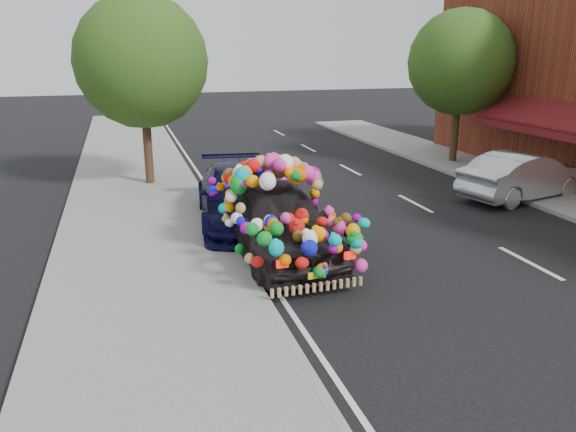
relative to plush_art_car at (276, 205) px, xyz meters
name	(u,v)px	position (x,y,z in m)	size (l,w,h in m)	color
ground	(376,282)	(1.49, -2.00, -1.17)	(100.00, 100.00, 0.00)	black
sidewalk	(153,307)	(-2.81, -2.00, -1.11)	(4.00, 60.00, 0.12)	gray
kerb	(261,293)	(-0.86, -2.00, -1.11)	(0.15, 60.00, 0.13)	gray
lane_markings	(529,263)	(5.09, -2.00, -1.17)	(6.00, 50.00, 0.01)	silver
tree_near_sidewalk	(142,61)	(-2.31, 7.50, 2.85)	(4.20, 4.20, 6.13)	#332114
tree_far_b	(461,63)	(9.49, 8.00, 2.72)	(4.00, 4.00, 5.90)	#332114
plush_art_car	(276,205)	(0.00, 0.00, 0.00)	(2.47, 5.06, 2.28)	black
navy_sedan	(239,197)	(-0.31, 2.55, -0.44)	(2.05, 5.05, 1.47)	black
silver_hatchback	(524,176)	(8.49, 2.59, -0.46)	(1.51, 4.33, 1.43)	#B7B9BE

